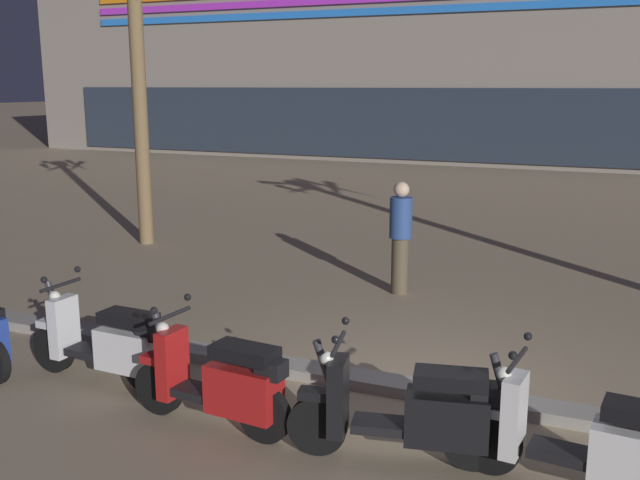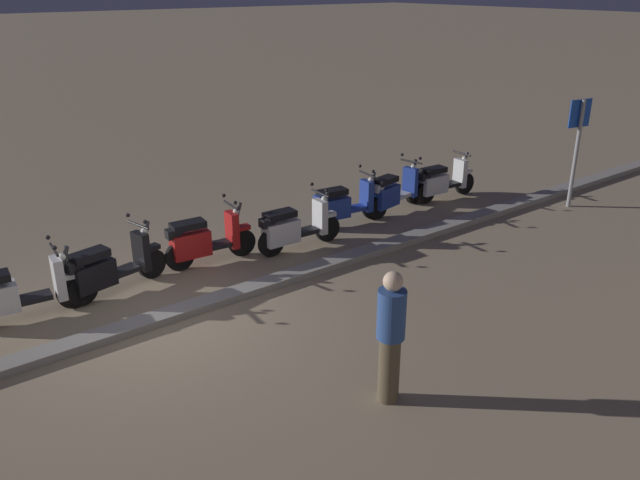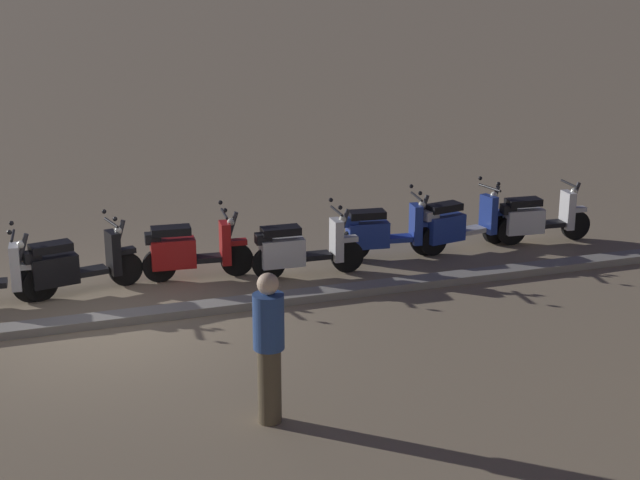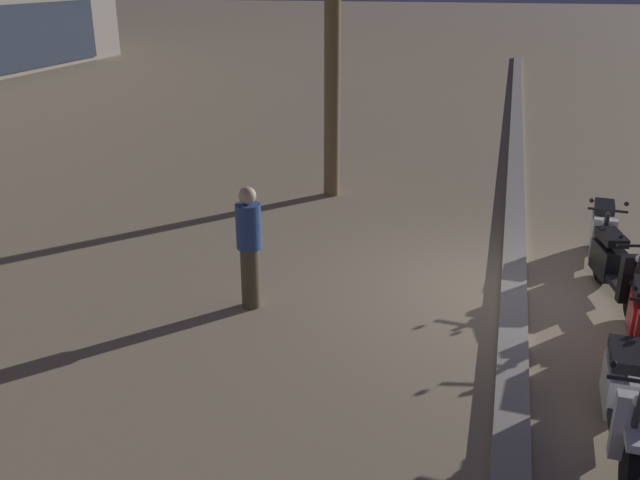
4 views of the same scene
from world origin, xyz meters
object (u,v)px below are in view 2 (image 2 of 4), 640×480
object	(u,v)px
scooter_white_lead_nearest	(294,228)
scooter_white_tail_end	(15,294)
scooter_white_mid_centre	(442,181)
pedestrian_by_palm_tree	(391,334)
scooter_blue_last_in_row	(344,205)
scooter_red_mid_front	(204,240)
crossing_sign	(577,141)
scooter_blue_second_in_line	(393,192)
scooter_black_mid_rear	(109,268)

from	to	relation	value
scooter_white_lead_nearest	scooter_white_tail_end	bearing A→B (deg)	-3.39
scooter_white_mid_centre	scooter_white_tail_end	distance (m)	9.35
scooter_white_mid_centre	pedestrian_by_palm_tree	xyz separation A→B (m)	(6.28, 4.91, 0.47)
scooter_blue_last_in_row	scooter_white_mid_centre	bearing A→B (deg)	178.50
scooter_white_mid_centre	scooter_red_mid_front	bearing A→B (deg)	-0.53
scooter_white_tail_end	scooter_white_lead_nearest	bearing A→B (deg)	176.61
crossing_sign	pedestrian_by_palm_tree	bearing A→B (deg)	19.02
scooter_blue_second_in_line	scooter_white_tail_end	size ratio (longest dim) A/B	1.00
scooter_blue_second_in_line	crossing_sign	bearing A→B (deg)	148.49
scooter_blue_second_in_line	scooter_blue_last_in_row	world-z (taller)	same
scooter_black_mid_rear	pedestrian_by_palm_tree	size ratio (longest dim) A/B	1.06
scooter_white_lead_nearest	scooter_red_mid_front	xyz separation A→B (m)	(1.65, -0.44, 0.01)
scooter_red_mid_front	crossing_sign	world-z (taller)	crossing_sign
scooter_blue_second_in_line	scooter_black_mid_rear	size ratio (longest dim) A/B	1.02
scooter_blue_last_in_row	scooter_blue_second_in_line	bearing A→B (deg)	178.25
scooter_white_lead_nearest	scooter_black_mid_rear	distance (m)	3.44
scooter_blue_second_in_line	scooter_white_tail_end	world-z (taller)	same
scooter_black_mid_rear	scooter_white_tail_end	xyz separation A→B (m)	(1.45, 0.03, -0.00)
scooter_white_mid_centre	crossing_sign	size ratio (longest dim) A/B	0.73
scooter_blue_last_in_row	scooter_red_mid_front	distance (m)	3.25
pedestrian_by_palm_tree	scooter_blue_second_in_line	bearing A→B (deg)	-133.93
scooter_white_mid_centre	scooter_blue_second_in_line	bearing A→B (deg)	-1.27
scooter_white_lead_nearest	scooter_blue_second_in_line	bearing A→B (deg)	-171.95
scooter_white_lead_nearest	scooter_black_mid_rear	bearing A→B (deg)	-5.38
scooter_blue_last_in_row	crossing_sign	distance (m)	5.38
scooter_white_lead_nearest	scooter_white_tail_end	size ratio (longest dim) A/B	0.98
scooter_blue_second_in_line	scooter_white_lead_nearest	world-z (taller)	same
scooter_blue_second_in_line	pedestrian_by_palm_tree	distance (m)	6.88
scooter_blue_last_in_row	scooter_black_mid_rear	size ratio (longest dim) A/B	0.96
scooter_black_mid_rear	scooter_blue_last_in_row	bearing A→B (deg)	-178.43
scooter_red_mid_front	scooter_black_mid_rear	distance (m)	1.78
scooter_white_tail_end	pedestrian_by_palm_tree	world-z (taller)	pedestrian_by_palm_tree
pedestrian_by_palm_tree	crossing_sign	bearing A→B (deg)	-160.98
scooter_black_mid_rear	scooter_white_tail_end	bearing A→B (deg)	1.35
scooter_red_mid_front	scooter_white_lead_nearest	bearing A→B (deg)	165.05
scooter_blue_second_in_line	scooter_white_lead_nearest	distance (m)	2.99
scooter_white_mid_centre	scooter_blue_last_in_row	bearing A→B (deg)	-1.50
scooter_white_mid_centre	pedestrian_by_palm_tree	bearing A→B (deg)	38.03
scooter_blue_last_in_row	scooter_black_mid_rear	bearing A→B (deg)	1.57
scooter_white_mid_centre	scooter_black_mid_rear	distance (m)	7.90
scooter_white_tail_end	scooter_white_mid_centre	bearing A→B (deg)	-179.41
scooter_blue_last_in_row	scooter_white_tail_end	xyz separation A→B (m)	(6.47, 0.17, 0.00)
scooter_red_mid_front	scooter_white_tail_end	bearing A→B (deg)	2.71
scooter_blue_second_in_line	scooter_blue_last_in_row	distance (m)	1.36
scooter_blue_second_in_line	scooter_red_mid_front	world-z (taller)	same
scooter_red_mid_front	scooter_blue_last_in_row	bearing A→B (deg)	-179.66
scooter_blue_last_in_row	pedestrian_by_palm_tree	size ratio (longest dim) A/B	1.02
scooter_white_mid_centre	scooter_blue_second_in_line	xyz separation A→B (m)	(1.52, -0.03, 0.02)
pedestrian_by_palm_tree	scooter_white_mid_centre	bearing A→B (deg)	-141.97
scooter_blue_last_in_row	crossing_sign	size ratio (longest dim) A/B	0.73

